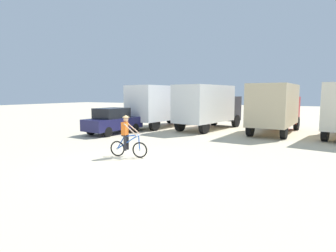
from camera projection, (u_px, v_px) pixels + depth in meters
name	position (u px, v px, depth m)	size (l,w,h in m)	color
ground_plane	(132.00, 164.00, 10.97)	(120.00, 120.00, 0.00)	beige
box_truck_avon_van	(162.00, 104.00, 22.99)	(3.23, 7.00, 3.35)	white
box_truck_white_box	(208.00, 105.00, 21.46)	(3.52, 7.06, 3.35)	white
box_truck_tan_camper	(275.00, 106.00, 19.25)	(2.89, 6.92, 3.35)	#CCB78E
sedan_parked	(113.00, 121.00, 19.20)	(2.21, 4.37, 1.76)	#1E1E4C
cyclist_orange_shirt	(127.00, 138.00, 12.10)	(1.71, 0.56, 1.82)	black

